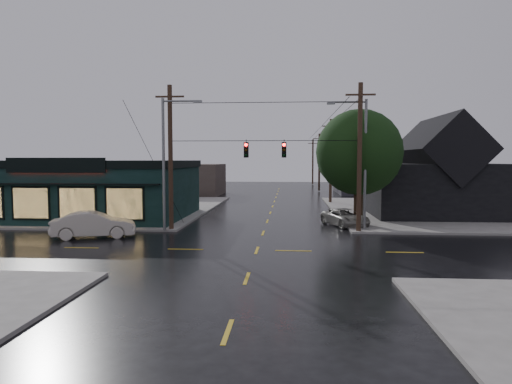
# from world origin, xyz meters

# --- Properties ---
(ground_plane) EXTENTS (160.00, 160.00, 0.00)m
(ground_plane) POSITION_xyz_m (0.00, 0.00, 0.00)
(ground_plane) COLOR black
(sidewalk_nw) EXTENTS (28.00, 28.00, 0.15)m
(sidewalk_nw) POSITION_xyz_m (-20.00, 20.00, 0.07)
(sidewalk_nw) COLOR slate
(sidewalk_nw) RESTS_ON ground
(sidewalk_ne) EXTENTS (28.00, 28.00, 0.15)m
(sidewalk_ne) POSITION_xyz_m (20.00, 20.00, 0.07)
(sidewalk_ne) COLOR slate
(sidewalk_ne) RESTS_ON ground
(pizza_shop) EXTENTS (16.30, 12.34, 4.90)m
(pizza_shop) POSITION_xyz_m (-15.00, 12.94, 2.56)
(pizza_shop) COLOR black
(pizza_shop) RESTS_ON ground
(ne_building) EXTENTS (12.60, 11.60, 8.75)m
(ne_building) POSITION_xyz_m (15.00, 17.00, 4.47)
(ne_building) COLOR black
(ne_building) RESTS_ON ground
(corner_tree) EXTENTS (6.47, 6.47, 8.65)m
(corner_tree) POSITION_xyz_m (7.00, 10.05, 5.54)
(corner_tree) COLOR black
(corner_tree) RESTS_ON ground
(utility_pole_nw) EXTENTS (2.00, 0.32, 10.15)m
(utility_pole_nw) POSITION_xyz_m (-6.50, 6.50, 0.00)
(utility_pole_nw) COLOR black
(utility_pole_nw) RESTS_ON ground
(utility_pole_ne) EXTENTS (2.00, 0.32, 10.15)m
(utility_pole_ne) POSITION_xyz_m (6.50, 6.50, 0.00)
(utility_pole_ne) COLOR black
(utility_pole_ne) RESTS_ON ground
(utility_pole_far_a) EXTENTS (2.00, 0.32, 9.65)m
(utility_pole_far_a) POSITION_xyz_m (6.50, 28.00, 0.00)
(utility_pole_far_a) COLOR black
(utility_pole_far_a) RESTS_ON ground
(utility_pole_far_b) EXTENTS (2.00, 0.32, 9.15)m
(utility_pole_far_b) POSITION_xyz_m (6.50, 48.00, 0.00)
(utility_pole_far_b) COLOR black
(utility_pole_far_b) RESTS_ON ground
(utility_pole_far_c) EXTENTS (2.00, 0.32, 9.15)m
(utility_pole_far_c) POSITION_xyz_m (6.50, 68.00, 0.00)
(utility_pole_far_c) COLOR black
(utility_pole_far_c) RESTS_ON ground
(span_signal_assembly) EXTENTS (13.00, 0.48, 1.23)m
(span_signal_assembly) POSITION_xyz_m (0.10, 6.50, 5.70)
(span_signal_assembly) COLOR black
(span_signal_assembly) RESTS_ON ground
(streetlight_nw) EXTENTS (5.40, 0.30, 9.15)m
(streetlight_nw) POSITION_xyz_m (-6.80, 5.80, 0.00)
(streetlight_nw) COLOR slate
(streetlight_nw) RESTS_ON ground
(streetlight_ne) EXTENTS (5.40, 0.30, 9.15)m
(streetlight_ne) POSITION_xyz_m (7.00, 7.20, 0.00)
(streetlight_ne) COLOR slate
(streetlight_ne) RESTS_ON ground
(bg_building_west) EXTENTS (12.00, 10.00, 4.40)m
(bg_building_west) POSITION_xyz_m (-14.00, 40.00, 2.20)
(bg_building_west) COLOR #41342F
(bg_building_west) RESTS_ON ground
(bg_building_east) EXTENTS (14.00, 12.00, 5.60)m
(bg_building_east) POSITION_xyz_m (16.00, 45.00, 2.80)
(bg_building_east) COLOR black
(bg_building_east) RESTS_ON ground
(sedan_cream) EXTENTS (5.43, 3.27, 1.69)m
(sedan_cream) POSITION_xyz_m (-10.71, 3.30, 0.84)
(sedan_cream) COLOR #B9B0A3
(sedan_cream) RESTS_ON ground
(suv_silver) EXTENTS (3.75, 5.13, 1.30)m
(suv_silver) POSITION_xyz_m (6.00, 9.78, 0.65)
(suv_silver) COLOR gray
(suv_silver) RESTS_ON ground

